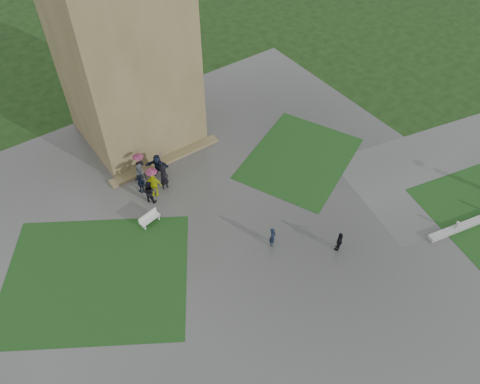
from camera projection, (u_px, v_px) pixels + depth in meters
ground at (248, 255)px, 29.56m from camera, size 120.00×120.00×0.00m
plaza at (230, 234)px, 30.67m from camera, size 34.00×34.00×0.02m
lawn_inset_left at (96, 277)px, 28.42m from camera, size 14.10×13.46×0.01m
lawn_inset_right at (299, 158)px, 35.69m from camera, size 11.12×10.15×0.01m
tower at (119, 27)px, 31.39m from camera, size 8.00×8.00×18.00m
tower_plinth at (166, 160)px, 35.39m from camera, size 9.00×0.80×0.22m
bench at (149, 219)px, 31.01m from camera, size 1.53×0.75×0.85m
visitor_cluster at (152, 174)px, 32.83m from camera, size 3.10×3.42×2.73m
pedestrian_mid at (273, 237)px, 29.57m from camera, size 0.66×0.61×1.51m
pedestrian_near at (339, 241)px, 29.29m from camera, size 1.04×0.87×1.55m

